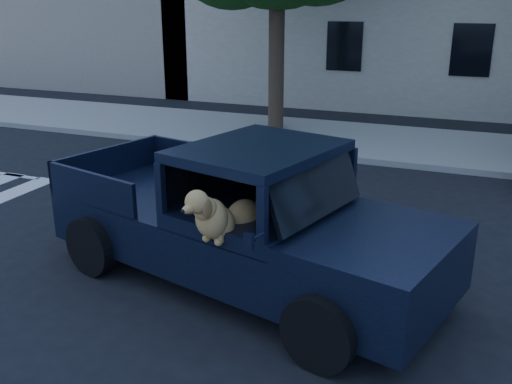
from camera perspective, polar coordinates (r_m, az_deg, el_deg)
ground at (r=7.04m, az=5.72°, el=-13.15°), size 120.00×120.00×0.00m
far_sidewalk at (r=15.48m, az=15.53°, el=4.50°), size 60.00×4.00×0.15m
lane_stripes at (r=9.89m, az=22.75°, el=-4.77°), size 21.60×0.14×0.01m
pickup_truck at (r=7.76m, az=-1.93°, el=-4.36°), size 5.85×3.50×1.96m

